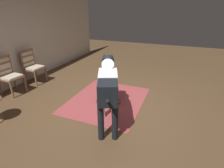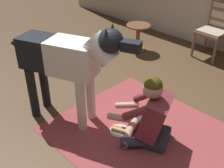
{
  "view_description": "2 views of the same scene",
  "coord_description": "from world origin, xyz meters",
  "px_view_note": "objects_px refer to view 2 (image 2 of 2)",
  "views": [
    {
      "loc": [
        -3.35,
        -1.26,
        2.11
      ],
      "look_at": [
        -0.02,
        0.07,
        0.55
      ],
      "focal_mm": 28.69,
      "sensor_mm": 36.0,
      "label": 1
    },
    {
      "loc": [
        1.63,
        -1.66,
        2.16
      ],
      "look_at": [
        -0.2,
        0.13,
        0.6
      ],
      "focal_mm": 44.53,
      "sensor_mm": 36.0,
      "label": 2
    }
  ],
  "objects_px": {
    "dining_chair_left_of_pair": "(217,26)",
    "person_sitting_on_floor": "(150,116)",
    "large_dog": "(68,60)",
    "round_side_table": "(138,35)",
    "hot_dog_on_plate": "(120,130)"
  },
  "relations": [
    {
      "from": "person_sitting_on_floor",
      "to": "dining_chair_left_of_pair",
      "type": "bearing_deg",
      "value": 103.44
    },
    {
      "from": "dining_chair_left_of_pair",
      "to": "large_dog",
      "type": "bearing_deg",
      "value": -95.68
    },
    {
      "from": "person_sitting_on_floor",
      "to": "large_dog",
      "type": "relative_size",
      "value": 0.55
    },
    {
      "from": "round_side_table",
      "to": "person_sitting_on_floor",
      "type": "bearing_deg",
      "value": -46.13
    },
    {
      "from": "person_sitting_on_floor",
      "to": "large_dog",
      "type": "bearing_deg",
      "value": -157.37
    },
    {
      "from": "dining_chair_left_of_pair",
      "to": "hot_dog_on_plate",
      "type": "distance_m",
      "value": 2.72
    },
    {
      "from": "large_dog",
      "to": "dining_chair_left_of_pair",
      "type": "bearing_deg",
      "value": 84.32
    },
    {
      "from": "dining_chair_left_of_pair",
      "to": "person_sitting_on_floor",
      "type": "bearing_deg",
      "value": -76.56
    },
    {
      "from": "dining_chair_left_of_pair",
      "to": "round_side_table",
      "type": "distance_m",
      "value": 1.35
    },
    {
      "from": "dining_chair_left_of_pair",
      "to": "person_sitting_on_floor",
      "type": "height_order",
      "value": "dining_chair_left_of_pair"
    },
    {
      "from": "large_dog",
      "to": "round_side_table",
      "type": "relative_size",
      "value": 3.06
    },
    {
      "from": "person_sitting_on_floor",
      "to": "large_dog",
      "type": "height_order",
      "value": "large_dog"
    },
    {
      "from": "large_dog",
      "to": "round_side_table",
      "type": "xyz_separation_m",
      "value": [
        -0.8,
        2.13,
        -0.52
      ]
    },
    {
      "from": "person_sitting_on_floor",
      "to": "large_dog",
      "type": "xyz_separation_m",
      "value": [
        -0.89,
        -0.37,
        0.48
      ]
    },
    {
      "from": "dining_chair_left_of_pair",
      "to": "large_dog",
      "type": "relative_size",
      "value": 0.66
    }
  ]
}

